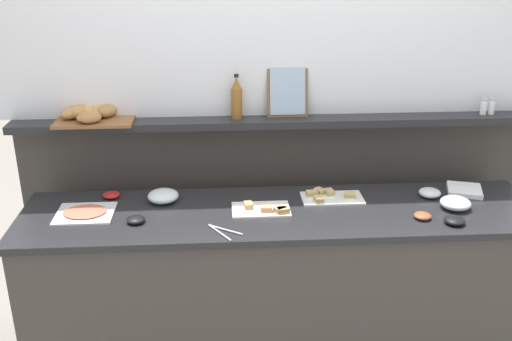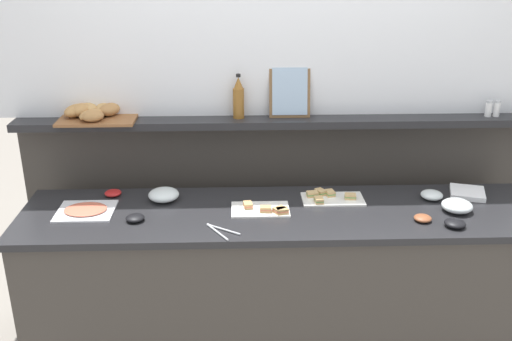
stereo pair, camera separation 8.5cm
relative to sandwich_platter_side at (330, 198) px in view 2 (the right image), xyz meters
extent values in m
plane|color=gray|center=(-0.26, 0.48, -0.91)|extent=(12.00, 12.00, 0.00)
cube|color=#3D3833|center=(-0.26, -0.12, -0.48)|extent=(2.52, 0.57, 0.86)
cube|color=#232326|center=(-0.26, -0.12, -0.03)|extent=(2.56, 0.61, 0.03)
cube|color=#3D3833|center=(-0.26, 0.36, -0.30)|extent=(2.78, 0.08, 1.21)
cube|color=#232326|center=(-0.26, 0.31, 0.32)|extent=(2.78, 0.22, 0.04)
cube|color=white|center=(0.01, 0.00, -0.01)|extent=(0.31, 0.17, 0.01)
cube|color=tan|center=(0.10, -0.01, 0.00)|extent=(0.06, 0.05, 0.01)
cube|color=#66994C|center=(0.10, -0.01, 0.01)|extent=(0.06, 0.05, 0.01)
cube|color=tan|center=(0.10, -0.01, 0.02)|extent=(0.06, 0.05, 0.01)
cube|color=tan|center=(-0.07, -0.05, 0.00)|extent=(0.04, 0.06, 0.01)
cube|color=#66994C|center=(-0.07, -0.05, 0.01)|extent=(0.04, 0.06, 0.01)
cube|color=tan|center=(-0.07, -0.05, 0.02)|extent=(0.04, 0.06, 0.01)
cube|color=tan|center=(0.00, 0.03, 0.00)|extent=(0.05, 0.06, 0.01)
cube|color=#66994C|center=(0.00, 0.03, 0.01)|extent=(0.05, 0.06, 0.01)
cube|color=tan|center=(0.00, 0.03, 0.02)|extent=(0.05, 0.06, 0.01)
cube|color=tan|center=(-0.04, 0.05, 0.00)|extent=(0.06, 0.07, 0.01)
cube|color=#66994C|center=(-0.04, 0.05, 0.01)|extent=(0.06, 0.07, 0.01)
cube|color=tan|center=(-0.04, 0.05, 0.02)|extent=(0.06, 0.07, 0.01)
cube|color=tan|center=(-0.09, 0.02, 0.00)|extent=(0.06, 0.05, 0.01)
cube|color=#66994C|center=(-0.09, 0.02, 0.01)|extent=(0.06, 0.05, 0.01)
cube|color=tan|center=(-0.09, 0.02, 0.02)|extent=(0.06, 0.05, 0.01)
cube|color=white|center=(-0.36, -0.11, -0.01)|extent=(0.28, 0.17, 0.01)
cube|color=tan|center=(-0.34, -0.15, 0.00)|extent=(0.06, 0.04, 0.01)
cube|color=#D1664C|center=(-0.34, -0.15, 0.01)|extent=(0.06, 0.04, 0.01)
cube|color=tan|center=(-0.34, -0.15, 0.02)|extent=(0.06, 0.04, 0.01)
cube|color=tan|center=(-0.26, -0.17, 0.00)|extent=(0.06, 0.05, 0.01)
cube|color=#D1664C|center=(-0.26, -0.17, 0.01)|extent=(0.06, 0.05, 0.01)
cube|color=tan|center=(-0.26, -0.17, 0.02)|extent=(0.06, 0.05, 0.01)
cube|color=tan|center=(-0.42, -0.10, 0.00)|extent=(0.05, 0.06, 0.01)
cube|color=#D1664C|center=(-0.42, -0.10, 0.01)|extent=(0.05, 0.06, 0.01)
cube|color=tan|center=(-0.42, -0.10, 0.02)|extent=(0.05, 0.06, 0.01)
cube|color=tan|center=(-0.27, -0.16, 0.00)|extent=(0.07, 0.06, 0.01)
cube|color=#D1664C|center=(-0.27, -0.16, 0.01)|extent=(0.07, 0.06, 0.01)
cube|color=tan|center=(-0.27, -0.16, 0.02)|extent=(0.07, 0.06, 0.01)
cube|color=silver|center=(-1.21, -0.10, -0.01)|extent=(0.27, 0.24, 0.01)
ellipsoid|color=#D1664C|center=(-1.21, -0.10, 0.00)|extent=(0.21, 0.17, 0.01)
ellipsoid|color=silver|center=(0.60, -0.15, 0.02)|extent=(0.15, 0.15, 0.06)
ellipsoid|color=#BF4C3F|center=(0.60, -0.15, 0.01)|extent=(0.12, 0.12, 0.04)
ellipsoid|color=silver|center=(-0.85, 0.02, 0.02)|extent=(0.16, 0.16, 0.06)
ellipsoid|color=#599959|center=(-0.85, 0.02, 0.01)|extent=(0.12, 0.12, 0.04)
ellipsoid|color=silver|center=(0.52, -0.01, 0.01)|extent=(0.11, 0.11, 0.04)
ellipsoid|color=#E5CC66|center=(0.52, -0.01, 0.00)|extent=(0.09, 0.09, 0.03)
ellipsoid|color=red|center=(-1.12, 0.09, 0.00)|extent=(0.09, 0.09, 0.03)
ellipsoid|color=black|center=(0.53, -0.32, 0.01)|extent=(0.10, 0.10, 0.03)
ellipsoid|color=black|center=(-0.96, -0.21, 0.00)|extent=(0.09, 0.09, 0.03)
ellipsoid|color=brown|center=(0.40, -0.25, 0.00)|extent=(0.08, 0.08, 0.03)
cylinder|color=#B7BABF|center=(-0.54, -0.32, -0.01)|extent=(0.15, 0.11, 0.01)
cylinder|color=#B7BABF|center=(-0.57, -0.35, -0.01)|extent=(0.10, 0.16, 0.01)
sphere|color=#B7BABF|center=(-0.61, -0.27, -0.01)|extent=(0.01, 0.01, 0.01)
cube|color=white|center=(0.72, 0.04, 0.00)|extent=(0.21, 0.21, 0.03)
cylinder|color=#8E5B23|center=(-0.46, 0.30, 0.42)|extent=(0.06, 0.06, 0.16)
cone|color=#8E5B23|center=(-0.46, 0.30, 0.53)|extent=(0.05, 0.05, 0.06)
cylinder|color=black|center=(-0.46, 0.30, 0.57)|extent=(0.02, 0.02, 0.02)
cylinder|color=white|center=(0.88, 0.28, 0.38)|extent=(0.03, 0.03, 0.08)
cylinder|color=#B7BABF|center=(0.88, 0.28, 0.42)|extent=(0.03, 0.03, 0.01)
cylinder|color=white|center=(0.92, 0.28, 0.38)|extent=(0.03, 0.03, 0.08)
cylinder|color=#B7BABF|center=(0.92, 0.28, 0.42)|extent=(0.03, 0.03, 0.01)
cube|color=brown|center=(-1.20, 0.28, 0.35)|extent=(0.40, 0.26, 0.02)
ellipsoid|color=#AD7A47|center=(-1.21, 0.20, 0.38)|extent=(0.13, 0.12, 0.06)
ellipsoid|color=tan|center=(-1.17, 0.36, 0.39)|extent=(0.14, 0.17, 0.06)
ellipsoid|color=#AD7A47|center=(-1.15, 0.31, 0.39)|extent=(0.14, 0.16, 0.06)
ellipsoid|color=#B7844C|center=(-1.32, 0.30, 0.39)|extent=(0.14, 0.18, 0.06)
ellipsoid|color=tan|center=(-1.26, 0.34, 0.39)|extent=(0.14, 0.17, 0.06)
ellipsoid|color=#B7844C|center=(-1.22, 0.24, 0.38)|extent=(0.15, 0.16, 0.05)
ellipsoid|color=#B7844C|center=(-1.29, 0.30, 0.39)|extent=(0.13, 0.15, 0.07)
cube|color=brown|center=(-0.19, 0.32, 0.48)|extent=(0.22, 0.07, 0.27)
cube|color=#99B2CC|center=(-0.19, 0.31, 0.48)|extent=(0.19, 0.06, 0.24)
camera|label=1|loc=(-0.56, -2.70, 1.23)|focal=41.03mm
camera|label=2|loc=(-0.47, -2.70, 1.23)|focal=41.03mm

